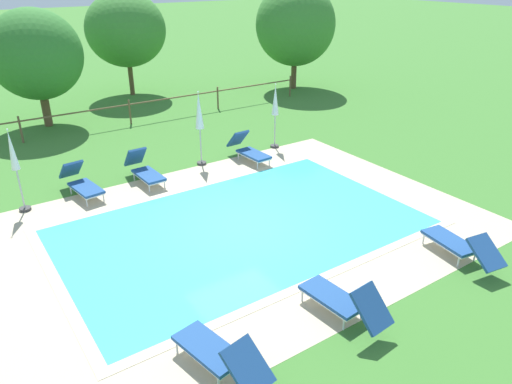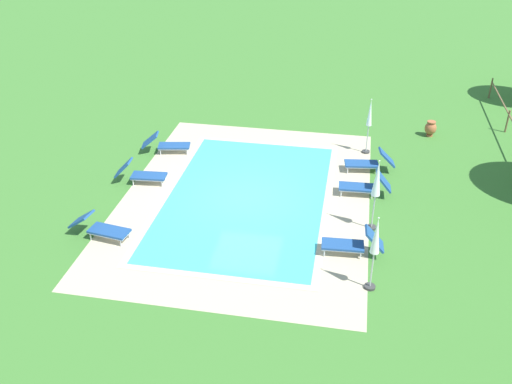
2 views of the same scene
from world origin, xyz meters
TOP-DOWN VIEW (x-y plane):
  - ground_plane at (0.00, 0.00)m, footprint 160.00×160.00m
  - pool_deck_paving at (0.00, 0.00)m, footprint 12.28×8.80m
  - swimming_pool_water at (0.00, 0.00)m, footprint 9.07×5.59m
  - pool_coping_rim at (0.00, 0.00)m, footprint 9.55×6.07m
  - sun_lounger_north_near_steps at (-2.86, 4.31)m, footprint 0.85×1.98m
  - sun_lounger_north_mid at (3.33, -4.10)m, footprint 0.90×2.08m
  - sun_lounger_north_far at (2.77, 3.86)m, footprint 0.70×1.92m
  - sun_lounger_north_end at (-3.01, -3.96)m, footprint 0.95×2.05m
  - sun_lounger_south_near_corner at (-0.94, 4.18)m, footprint 0.68×1.88m
  - sun_lounger_south_mid at (-0.35, -4.09)m, footprint 0.76×1.96m
  - patio_umbrella_closed_row_west at (1.22, 4.48)m, footprint 0.32×0.32m
  - patio_umbrella_closed_row_mid_west at (-4.51, 4.20)m, footprint 0.32×0.32m
  - patio_umbrella_closed_row_centre at (4.32, 4.46)m, footprint 0.32×0.32m
  - terracotta_urn_near_fence at (-6.70, 6.96)m, footprint 0.50×0.50m

SIDE VIEW (x-z plane):
  - ground_plane at x=0.00m, z-range 0.00..0.00m
  - pool_deck_paving at x=0.00m, z-range 0.00..0.01m
  - swimming_pool_water at x=0.00m, z-range 0.00..0.01m
  - pool_coping_rim at x=0.00m, z-range 0.01..0.01m
  - sun_lounger_north_mid at x=3.33m, z-range -0.04..0.78m
  - sun_lounger_north_end at x=-3.01m, z-range -0.06..0.81m
  - terracotta_urn_near_fence at x=-6.70m, z-range 0.03..0.73m
  - sun_lounger_north_near_steps at x=-2.86m, z-range -0.08..0.85m
  - sun_lounger_south_mid at x=-0.35m, z-range -0.08..0.86m
  - sun_lounger_north_far at x=2.77m, z-range -0.09..0.87m
  - sun_lounger_south_near_corner at x=-0.94m, z-range -0.10..0.89m
  - patio_umbrella_closed_row_mid_west at x=-4.51m, z-range 0.33..2.71m
  - patio_umbrella_closed_row_centre at x=4.32m, z-range 0.41..2.81m
  - patio_umbrella_closed_row_west at x=1.22m, z-range 0.46..2.99m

